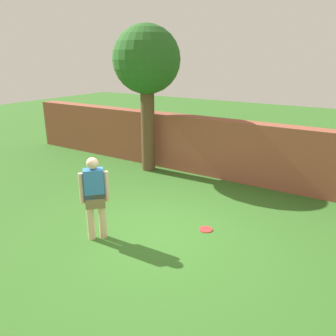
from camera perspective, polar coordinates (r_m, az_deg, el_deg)
ground_plane at (r=6.71m, az=-1.57°, el=-11.30°), size 40.00×40.00×0.00m
brick_wall at (r=10.15m, az=3.33°, el=4.22°), size 12.50×0.50×1.67m
tree at (r=9.87m, az=-3.66°, el=17.31°), size 1.91×1.91×4.20m
person at (r=6.36m, az=-12.37°, el=-4.49°), size 0.41×0.41×1.62m
frisbee_red at (r=6.92m, az=6.44°, el=-10.34°), size 0.27×0.27×0.02m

